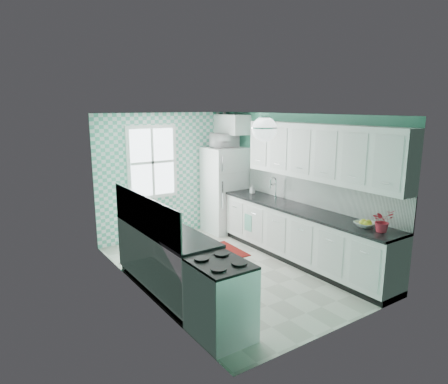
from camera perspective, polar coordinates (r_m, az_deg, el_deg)
floor at (r=6.69m, az=0.87°, el=-11.05°), size 3.00×4.40×0.02m
ceiling at (r=6.14m, az=0.94°, el=11.09°), size 3.00×4.40×0.02m
wall_back at (r=8.17m, az=-8.05°, el=2.38°), size 3.00×0.02×2.50m
wall_front at (r=4.72m, az=16.56°, el=-5.32°), size 3.00×0.02×2.50m
wall_left at (r=5.59m, az=-11.88°, el=-2.36°), size 0.02×4.40×2.50m
wall_right at (r=7.25m, az=10.72°, el=1.03°), size 0.02×4.40×2.50m
accent_wall at (r=8.15m, az=-7.98°, el=2.35°), size 3.00×0.01×2.50m
window at (r=7.93m, az=-10.22°, el=4.20°), size 1.04×0.05×1.44m
backsplash_right at (r=6.97m, az=12.88°, el=0.03°), size 0.02×3.60×0.51m
backsplash_left at (r=5.54m, az=-11.35°, el=-3.04°), size 0.02×2.15×0.51m
upper_cabinets_right at (r=6.62m, az=13.53°, el=5.54°), size 0.33×3.20×0.90m
upper_cabinet_fridge at (r=8.39m, az=1.01°, el=9.63°), size 0.40×0.74×0.40m
ceiling_light at (r=5.51m, az=5.78°, el=8.95°), size 0.34×0.34×0.35m
base_cabinets_right at (r=6.97m, az=10.96°, el=-6.25°), size 0.60×3.60×0.90m
countertop_right at (r=6.82m, az=11.03°, el=-2.53°), size 0.63×3.60×0.04m
base_cabinets_left at (r=5.89m, az=-8.43°, el=-9.66°), size 0.60×2.15×0.90m
countertop_left at (r=5.74m, az=-8.44°, el=-5.27°), size 0.63×2.15×0.04m
fridge at (r=8.43m, az=0.06°, el=0.34°), size 0.78×0.77×1.79m
stove at (r=4.74m, az=-0.55°, el=-14.92°), size 0.60×0.74×0.90m
sink at (r=7.43m, az=6.51°, el=-1.04°), size 0.43×0.36×0.53m
rug at (r=7.44m, az=-0.20°, el=-8.43°), size 0.67×0.94×0.01m
dish_towel at (r=7.53m, az=3.46°, el=-4.40°), size 0.06×0.21×0.31m
fruit_bowl at (r=6.05m, az=19.54°, el=-4.39°), size 0.31×0.31×0.07m
potted_plant at (r=5.87m, az=21.71°, el=-3.81°), size 0.34×0.32×0.32m
soap_bottle at (r=7.87m, az=4.08°, el=0.44°), size 0.09×0.09×0.17m
microwave at (r=8.28m, az=0.07°, el=7.38°), size 0.54×0.39×0.29m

